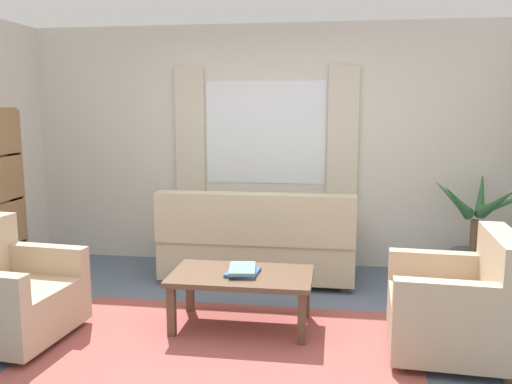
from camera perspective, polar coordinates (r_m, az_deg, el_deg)
name	(u,v)px	position (r m, az deg, el deg)	size (l,w,h in m)	color
ground_plane	(225,348)	(4.02, -3.28, -16.27)	(6.24, 6.24, 0.00)	slate
wall_back	(266,146)	(5.89, 1.08, 4.92)	(5.32, 0.12, 2.60)	silver
window_with_curtains	(265,133)	(5.79, 0.98, 6.34)	(1.98, 0.07, 1.40)	white
area_rug	(225,347)	(4.02, -3.28, -16.20)	(2.73, 1.67, 0.01)	#9E4C47
couch	(258,244)	(5.36, 0.20, -5.59)	(1.90, 0.82, 0.92)	#BCB293
armchair_left	(4,294)	(4.43, -25.32, -9.81)	(0.89, 0.91, 0.88)	tan
armchair_right	(459,306)	(4.04, 20.81, -11.32)	(0.87, 0.89, 0.88)	tan
coffee_table	(242,280)	(4.22, -1.56, -9.43)	(1.10, 0.64, 0.44)	brown
book_stack_on_table	(243,270)	(4.19, -1.45, -8.37)	(0.26, 0.35, 0.05)	#335199
potted_plant	(474,245)	(5.58, 22.25, -5.28)	(0.95, 1.19, 1.11)	#56565B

